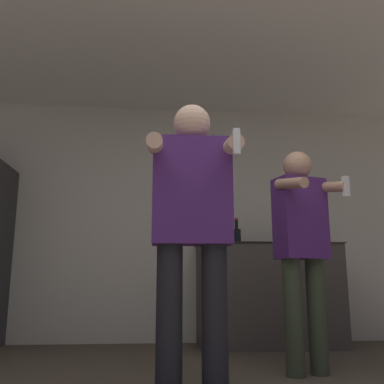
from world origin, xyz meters
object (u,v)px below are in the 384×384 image
Objects in this scene: bottle_short_whiskey at (237,235)px; bottle_dark_rum at (224,232)px; bottle_green_wine at (299,234)px; person_woman_foreground at (192,223)px; bottle_brown_liquor at (318,233)px; person_man_side at (302,241)px.

bottle_dark_rum reaches higher than bottle_short_whiskey.
bottle_green_wine is at bearing -0.00° from bottle_short_whiskey.
bottle_green_wine is at bearing 55.98° from person_woman_foreground.
bottle_brown_liquor reaches higher than bottle_green_wine.
bottle_dark_rum is at bearing 180.00° from bottle_green_wine.
bottle_short_whiskey is 0.16× the size of person_woman_foreground.
bottle_green_wine is at bearing 72.05° from person_man_side.
person_man_side is at bearing -115.91° from bottle_brown_liquor.
bottle_green_wine is 0.16× the size of person_woman_foreground.
person_woman_foreground is at bearing -128.23° from bottle_brown_liquor.
bottle_short_whiskey is 1.95m from person_woman_foreground.
bottle_green_wine is 0.89× the size of bottle_brown_liquor.
bottle_short_whiskey is at bearing 100.02° from person_man_side.
bottle_short_whiskey is 0.64m from bottle_green_wine.
bottle_dark_rum is at bearing 105.36° from person_man_side.
bottle_brown_liquor is at bearing 0.00° from bottle_short_whiskey.
bottle_short_whiskey is at bearing 0.00° from bottle_dark_rum.
bottle_dark_rum is at bearing -180.00° from bottle_brown_liquor.
person_woman_foreground is (-0.48, -1.85, -0.16)m from bottle_dark_rum.
bottle_dark_rum is 1.20× the size of bottle_green_wine.
bottle_green_wine is 1.37m from person_man_side.
person_man_side reaches higher than bottle_green_wine.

